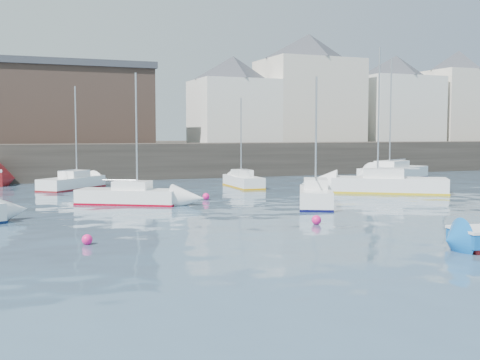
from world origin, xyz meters
name	(u,v)px	position (x,y,z in m)	size (l,w,h in m)	color
water	(375,252)	(0.00, 0.00, 0.00)	(220.00, 220.00, 0.00)	#2D4760
quay_wall	(142,161)	(0.00, 35.00, 1.50)	(90.00, 5.00, 3.00)	#28231E
land_strip	(108,155)	(0.00, 53.00, 1.40)	(90.00, 32.00, 2.80)	#28231E
bldg_east_a	(309,88)	(20.00, 42.00, 8.81)	(13.36, 13.36, 11.80)	beige
bldg_east_b	(395,99)	(31.00, 41.50, 7.87)	(11.88, 11.88, 9.95)	white
bldg_east_c	(458,96)	(40.00, 41.50, 8.37)	(11.14, 11.14, 10.95)	beige
bldg_east_d	(233,99)	(11.00, 41.50, 7.36)	(11.14, 11.14, 8.95)	white
warehouse	(60,104)	(-6.00, 43.00, 6.62)	(16.40, 10.40, 7.60)	#3D2D26
sailboat_b	(128,196)	(-4.92, 16.22, 0.47)	(5.66, 4.42, 7.15)	white
sailboat_c	(316,196)	(4.25, 11.72, 0.53)	(3.92, 5.44, 6.92)	white
sailboat_d	(388,184)	(12.08, 16.19, 0.57)	(7.41, 6.13, 9.41)	white
sailboat_f	(243,181)	(4.87, 23.64, 0.45)	(1.83, 5.03, 6.45)	white
sailboat_g	(393,172)	(19.60, 25.95, 0.57)	(8.25, 5.81, 10.06)	white
sailboat_h	(72,182)	(-6.77, 26.71, 0.47)	(5.11, 5.29, 7.17)	white
buoy_near	(87,244)	(-8.63, 4.84, 0.00)	(0.38, 0.38, 0.38)	#FF1878
buoy_mid	(316,224)	(1.13, 5.99, 0.00)	(0.41, 0.41, 0.41)	#FF1878
buoy_far	(206,200)	(-0.23, 16.83, 0.00)	(0.41, 0.41, 0.41)	#FF1878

